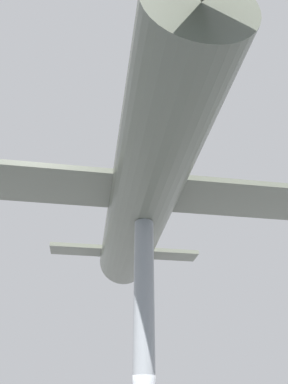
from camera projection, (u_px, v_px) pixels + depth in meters
The scene contains 2 objects.
support_pylon_central at pixel (144, 339), 9.70m from camera, with size 0.57×0.57×6.69m.
suspended_airplane at pixel (145, 188), 11.74m from camera, with size 20.73×14.59×3.55m.
Camera 1 is at (-0.12, 10.30, 1.74)m, focal length 35.00 mm.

